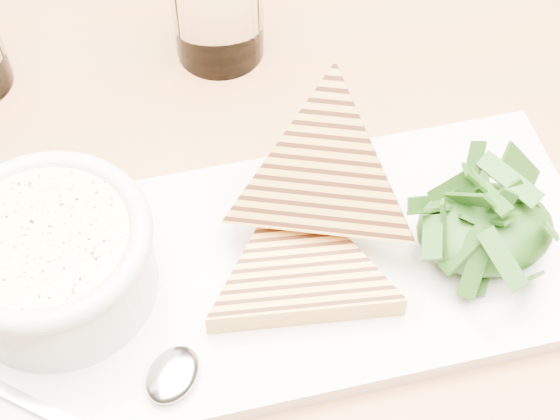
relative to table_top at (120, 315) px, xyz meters
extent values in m
cube|color=#A46639|center=(0.00, 0.00, 0.00)|extent=(1.31, 0.91, 0.04)
cube|color=silver|center=(0.12, 0.00, 0.03)|extent=(0.43, 0.21, 0.01)
cylinder|color=silver|center=(-0.03, 0.01, 0.06)|extent=(0.13, 0.13, 0.05)
cylinder|color=#FDEFAC|center=(-0.03, 0.01, 0.09)|extent=(0.11, 0.11, 0.01)
torus|color=silver|center=(-0.03, 0.01, 0.09)|extent=(0.13, 0.13, 0.01)
ellipsoid|color=#14330A|center=(0.25, -0.01, 0.05)|extent=(0.09, 0.07, 0.04)
ellipsoid|color=silver|center=(0.03, -0.07, 0.04)|extent=(0.05, 0.05, 0.01)
cube|color=silver|center=(-0.04, -0.08, 0.04)|extent=(0.09, 0.07, 0.00)
camera|label=1|loc=(0.06, -0.31, 0.52)|focal=55.00mm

